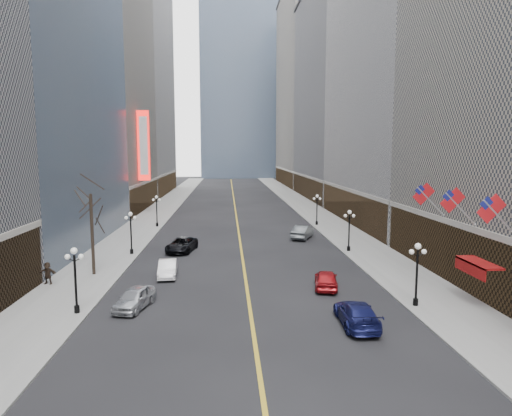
{
  "coord_description": "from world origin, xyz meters",
  "views": [
    {
      "loc": [
        -1.55,
        -0.57,
        11.07
      ],
      "look_at": [
        -0.13,
        21.64,
        8.28
      ],
      "focal_mm": 32.0,
      "sensor_mm": 36.0,
      "label": 1
    }
  ],
  "objects": [
    {
      "name": "theatre_marquee",
      "position": [
        -15.88,
        80.0,
        12.0
      ],
      "size": [
        2.0,
        0.55,
        12.0
      ],
      "color": "red",
      "rests_on": "ground"
    },
    {
      "name": "streetlamp_west_3",
      "position": [
        -11.8,
        66.0,
        2.9
      ],
      "size": [
        1.26,
        0.44,
        4.52
      ],
      "color": "black",
      "rests_on": "sidewalk_west"
    },
    {
      "name": "car_sb_mid",
      "position": [
        6.41,
        34.92,
        0.76
      ],
      "size": [
        2.58,
        4.71,
        1.52
      ],
      "primitive_type": "imported",
      "rotation": [
        0.0,
        0.0,
        2.96
      ],
      "color": "#A11117",
      "rests_on": "ground"
    },
    {
      "name": "sidewalk_west",
      "position": [
        -14.0,
        70.0,
        0.07
      ],
      "size": [
        6.0,
        230.0,
        0.15
      ],
      "primitive_type": "cube",
      "color": "gray",
      "rests_on": "ground"
    },
    {
      "name": "car_sb_near",
      "position": [
        6.65,
        26.95,
        0.78
      ],
      "size": [
        2.32,
        5.4,
        1.55
      ],
      "primitive_type": "imported",
      "rotation": [
        0.0,
        0.0,
        3.11
      ],
      "color": "#161A53",
      "rests_on": "ground"
    },
    {
      "name": "car_sb_far",
      "position": [
        8.02,
        56.09,
        0.85
      ],
      "size": [
        3.75,
        5.46,
        1.71
      ],
      "primitive_type": "imported",
      "rotation": [
        0.0,
        0.0,
        2.72
      ],
      "color": "#4F5457",
      "rests_on": "ground"
    },
    {
      "name": "lane_line",
      "position": [
        0.0,
        80.0,
        0.01
      ],
      "size": [
        0.25,
        200.0,
        0.02
      ],
      "primitive_type": "cube",
      "color": "gold",
      "rests_on": "ground"
    },
    {
      "name": "tree_west_far",
      "position": [
        -13.5,
        40.0,
        6.24
      ],
      "size": [
        3.6,
        3.6,
        7.92
      ],
      "color": "#2D231C",
      "rests_on": "sidewalk_west"
    },
    {
      "name": "streetlamp_east_3",
      "position": [
        11.8,
        66.0,
        2.9
      ],
      "size": [
        1.26,
        0.44,
        4.52
      ],
      "color": "black",
      "rests_on": "sidewalk_east"
    },
    {
      "name": "car_nb_mid",
      "position": [
        -6.88,
        39.31,
        0.73
      ],
      "size": [
        1.84,
        4.51,
        1.45
      ],
      "primitive_type": "imported",
      "rotation": [
        0.0,
        0.0,
        0.07
      ],
      "color": "white",
      "rests_on": "ground"
    },
    {
      "name": "sidewalk_east",
      "position": [
        14.0,
        70.0,
        0.07
      ],
      "size": [
        6.0,
        230.0,
        0.15
      ],
      "primitive_type": "cube",
      "color": "gray",
      "rests_on": "ground"
    },
    {
      "name": "bldg_west_d",
      "position": [
        -29.92,
        121.0,
        36.17
      ],
      "size": [
        26.6,
        38.6,
        72.8
      ],
      "color": "beige",
      "rests_on": "ground"
    },
    {
      "name": "bldg_west_c",
      "position": [
        -29.88,
        87.0,
        25.19
      ],
      "size": [
        26.6,
        30.6,
        50.8
      ],
      "color": "gray",
      "rests_on": "ground"
    },
    {
      "name": "ped_west_far",
      "position": [
        -16.4,
        37.1,
        1.07
      ],
      "size": [
        1.77,
        0.84,
        1.84
      ],
      "primitive_type": "imported",
      "rotation": [
        0.0,
        0.0,
        -0.22
      ],
      "color": "#2F231A",
      "rests_on": "sidewalk_west"
    },
    {
      "name": "streetlamp_east_1",
      "position": [
        11.8,
        30.0,
        2.9
      ],
      "size": [
        1.26,
        0.44,
        4.52
      ],
      "color": "black",
      "rests_on": "sidewalk_east"
    },
    {
      "name": "streetlamp_west_1",
      "position": [
        -11.8,
        30.0,
        2.9
      ],
      "size": [
        1.26,
        0.44,
        4.52
      ],
      "color": "black",
      "rests_on": "sidewalk_west"
    },
    {
      "name": "bldg_east_c",
      "position": [
        29.88,
        106.0,
        24.18
      ],
      "size": [
        26.6,
        40.6,
        48.8
      ],
      "color": "gray",
      "rests_on": "ground"
    },
    {
      "name": "awning_c",
      "position": [
        16.11,
        30.0,
        3.08
      ],
      "size": [
        1.4,
        4.0,
        0.93
      ],
      "color": "maroon",
      "rests_on": "ground"
    },
    {
      "name": "streetlamp_east_2",
      "position": [
        11.8,
        48.0,
        2.9
      ],
      "size": [
        1.26,
        0.44,
        4.52
      ],
      "color": "black",
      "rests_on": "sidewalk_east"
    },
    {
      "name": "streetlamp_west_2",
      "position": [
        -11.8,
        48.0,
        2.9
      ],
      "size": [
        1.26,
        0.44,
        4.52
      ],
      "color": "black",
      "rests_on": "sidewalk_west"
    },
    {
      "name": "flag_4",
      "position": [
        15.31,
        32.0,
        7.29
      ],
      "size": [
        2.87,
        0.12,
        2.87
      ],
      "color": "#B2B2B7",
      "rests_on": "ground"
    },
    {
      "name": "flag_5",
      "position": [
        15.31,
        37.0,
        7.29
      ],
      "size": [
        2.87,
        0.12,
        2.87
      ],
      "color": "#B2B2B7",
      "rests_on": "ground"
    },
    {
      "name": "car_nb_near",
      "position": [
        -8.13,
        31.05,
        0.75
      ],
      "size": [
        2.81,
        4.73,
        1.51
      ],
      "primitive_type": "imported",
      "rotation": [
        0.0,
        0.0,
        -0.25
      ],
      "color": "silver",
      "rests_on": "ground"
    },
    {
      "name": "flag_3",
      "position": [
        15.31,
        27.0,
        7.29
      ],
      "size": [
        2.87,
        0.12,
        2.87
      ],
      "color": "#B2B2B7",
      "rests_on": "ground"
    },
    {
      "name": "car_nb_far",
      "position": [
        -6.62,
        49.42,
        0.77
      ],
      "size": [
        3.56,
        5.93,
        1.54
      ],
      "primitive_type": "imported",
      "rotation": [
        0.0,
        0.0,
        -0.19
      ],
      "color": "black",
      "rests_on": "ground"
    },
    {
      "name": "bldg_east_d",
      "position": [
        29.9,
        149.0,
        31.17
      ],
      "size": [
        26.6,
        46.6,
        62.8
      ],
      "color": "gray",
      "rests_on": "ground"
    }
  ]
}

